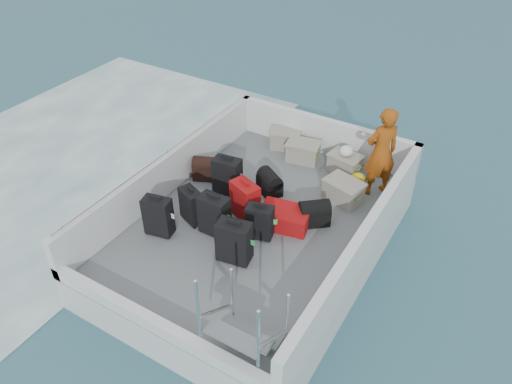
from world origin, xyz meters
The scene contains 23 objects.
ground centered at (0.00, 0.00, 0.00)m, with size 160.00×160.00×0.00m, color #163F50.
wake_foam centered at (-4.80, 0.00, 0.00)m, with size 10.00×10.00×0.00m, color white.
ferry_hull centered at (0.00, 0.00, 0.30)m, with size 3.60×5.00×0.60m, color silver.
deck centered at (0.00, 0.00, 0.61)m, with size 3.30×4.70×0.02m, color slate.
deck_fittings centered at (0.35, -0.32, 0.99)m, with size 3.60×5.00×0.90m.
suitcase_0 centered at (-1.14, -1.00, 0.94)m, with size 0.42×0.24×0.65m, color black.
suitcase_1 centered at (-0.89, -0.51, 0.91)m, with size 0.39×0.22×0.59m, color black.
suitcase_2 centered at (-0.84, 0.41, 0.95)m, with size 0.45×0.27×0.66m, color black.
suitcase_4 centered at (-0.43, -0.55, 0.95)m, with size 0.45×0.27×0.67m, color black.
suitcase_5 centered at (-0.23, 0.01, 0.94)m, with size 0.46×0.28×0.64m, color #AB0F0D.
suitcase_6 centered at (0.15, -0.88, 0.95)m, with size 0.48×0.28×0.66m, color black.
suitcase_7 centered at (0.21, -0.28, 0.90)m, with size 0.40×0.23×0.57m, color black.
suitcase_8 centered at (0.40, 0.16, 0.77)m, with size 0.49×0.75×0.30m, color #AB0F0D.
duffel_0 centered at (-1.39, 0.58, 0.78)m, with size 0.47×0.30×0.32m, color black, non-canonical shape.
duffel_1 centered at (-0.23, 0.77, 0.78)m, with size 0.43×0.30×0.32m, color black, non-canonical shape.
duffel_2 centered at (0.77, 0.44, 0.78)m, with size 0.47×0.30×0.32m, color black, non-canonical shape.
crate_0 centered at (-0.69, 2.20, 0.78)m, with size 0.55×0.38×0.33m, color gray.
crate_1 centered at (-0.19, 1.96, 0.79)m, with size 0.57×0.39×0.34m, color gray.
crate_2 centered at (0.62, 2.00, 0.78)m, with size 0.53×0.37×0.32m, color gray.
crate_3 centered at (0.93, 1.21, 0.80)m, with size 0.58×0.40×0.35m, color gray.
yellow_bag centered at (0.97, 1.77, 0.73)m, with size 0.28×0.26×0.22m, color yellow.
white_bag centered at (0.62, 2.00, 1.03)m, with size 0.24×0.24×0.18m, color white.
passenger centered at (1.30, 1.72, 1.41)m, with size 0.58×0.38×1.58m, color #CE5D13.
Camera 1 is at (3.09, -5.17, 5.74)m, focal length 35.00 mm.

